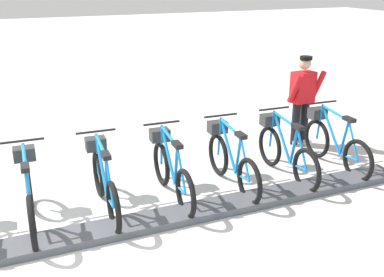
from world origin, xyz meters
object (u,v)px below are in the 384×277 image
(bike_docked_1, at_px, (285,150))
(bike_docked_0, at_px, (334,142))
(bike_docked_3, at_px, (171,170))
(worker_near_rack, at_px, (302,98))
(bike_docked_5, at_px, (29,194))
(bike_docked_2, at_px, (231,159))
(bike_docked_4, at_px, (104,181))

(bike_docked_1, bearing_deg, bike_docked_0, -90.00)
(bike_docked_3, bearing_deg, bike_docked_1, -90.00)
(worker_near_rack, bearing_deg, bike_docked_0, 174.80)
(bike_docked_3, bearing_deg, bike_docked_5, 90.00)
(bike_docked_2, xyz_separation_m, bike_docked_3, (0.00, 0.95, 0.00))
(bike_docked_2, bearing_deg, worker_near_rack, -61.91)
(bike_docked_3, xyz_separation_m, bike_docked_5, (0.00, 1.90, 0.00))
(bike_docked_5, bearing_deg, worker_near_rack, -77.60)
(bike_docked_0, relative_size, bike_docked_2, 1.00)
(bike_docked_4, height_order, worker_near_rack, worker_near_rack)
(bike_docked_0, distance_m, worker_near_rack, 1.17)
(bike_docked_3, height_order, bike_docked_5, same)
(bike_docked_3, distance_m, bike_docked_4, 0.95)
(bike_docked_2, relative_size, bike_docked_4, 1.00)
(bike_docked_2, height_order, worker_near_rack, worker_near_rack)
(bike_docked_2, height_order, bike_docked_5, same)
(bike_docked_2, xyz_separation_m, worker_near_rack, (1.06, -2.00, 0.48))
(bike_docked_3, bearing_deg, bike_docked_4, 90.00)
(bike_docked_0, relative_size, worker_near_rack, 1.04)
(bike_docked_2, height_order, bike_docked_3, same)
(bike_docked_2, height_order, bike_docked_4, same)
(bike_docked_4, bearing_deg, bike_docked_0, -90.00)
(bike_docked_0, height_order, worker_near_rack, worker_near_rack)
(bike_docked_3, distance_m, worker_near_rack, 3.17)
(bike_docked_0, relative_size, bike_docked_5, 1.00)
(bike_docked_0, bearing_deg, bike_docked_2, 90.00)
(bike_docked_1, height_order, bike_docked_4, same)
(bike_docked_1, bearing_deg, bike_docked_2, 90.00)
(bike_docked_2, distance_m, worker_near_rack, 2.31)
(bike_docked_0, bearing_deg, bike_docked_5, 90.00)
(bike_docked_2, bearing_deg, bike_docked_1, -90.00)
(bike_docked_1, bearing_deg, bike_docked_3, 90.00)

